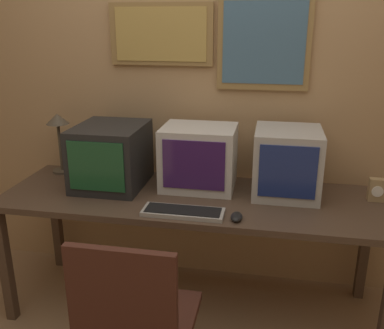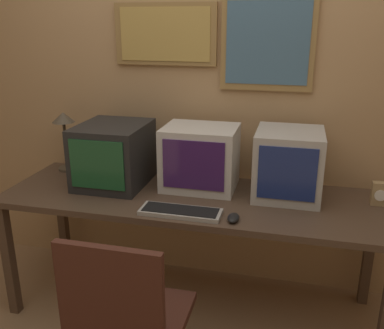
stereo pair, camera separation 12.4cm
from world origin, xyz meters
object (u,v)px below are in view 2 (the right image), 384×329
object	(u,v)px
monitor_left	(114,154)
monitor_right	(288,164)
keyboard_main	(180,212)
desk_lamp	(64,127)
desk_clock	(380,194)
mouse_near_keyboard	(233,218)
monitor_center	(200,157)

from	to	relation	value
monitor_left	monitor_right	size ratio (longest dim) A/B	1.16
keyboard_main	desk_lamp	size ratio (longest dim) A/B	1.09
monitor_left	desk_clock	world-z (taller)	monitor_left
keyboard_main	monitor_right	bearing A→B (deg)	36.65
monitor_left	keyboard_main	world-z (taller)	monitor_left
monitor_right	keyboard_main	world-z (taller)	monitor_right
mouse_near_keyboard	monitor_right	bearing A→B (deg)	58.93
desk_clock	monitor_center	bearing A→B (deg)	178.31
monitor_center	desk_lamp	distance (m)	0.94
monitor_center	monitor_right	world-z (taller)	monitor_right
monitor_right	mouse_near_keyboard	size ratio (longest dim) A/B	3.81
monitor_center	mouse_near_keyboard	size ratio (longest dim) A/B	4.08
monitor_left	monitor_center	distance (m)	0.53
monitor_right	desk_clock	world-z (taller)	monitor_right
keyboard_main	desk_lamp	distance (m)	1.08
keyboard_main	desk_clock	world-z (taller)	desk_clock
mouse_near_keyboard	desk_lamp	bearing A→B (deg)	157.18
desk_clock	desk_lamp	distance (m)	1.95
monitor_left	desk_lamp	distance (m)	0.45
monitor_left	monitor_right	distance (m)	1.03
monitor_right	desk_lamp	xyz separation A→B (m)	(-1.44, 0.10, 0.10)
desk_clock	desk_lamp	world-z (taller)	desk_lamp
monitor_center	monitor_right	xyz separation A→B (m)	(0.51, -0.01, 0.00)
desk_lamp	keyboard_main	bearing A→B (deg)	-28.12
keyboard_main	desk_lamp	bearing A→B (deg)	151.88
monitor_right	monitor_left	bearing A→B (deg)	-176.75
monitor_left	desk_clock	xyz separation A→B (m)	(1.52, 0.04, -0.12)
monitor_right	desk_lamp	distance (m)	1.45
keyboard_main	mouse_near_keyboard	size ratio (longest dim) A/B	4.06
desk_clock	desk_lamp	xyz separation A→B (m)	(-1.93, 0.12, 0.23)
mouse_near_keyboard	desk_clock	xyz separation A→B (m)	(0.74, 0.38, 0.05)
monitor_left	monitor_right	xyz separation A→B (m)	(1.03, 0.06, 0.00)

